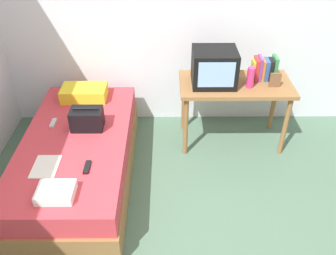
{
  "coord_description": "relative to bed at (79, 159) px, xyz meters",
  "views": [
    {
      "loc": [
        -0.13,
        -1.81,
        2.49
      ],
      "look_at": [
        -0.12,
        1.0,
        0.51
      ],
      "focal_mm": 38.15,
      "sensor_mm": 36.0,
      "label": 1
    }
  ],
  "objects": [
    {
      "name": "tv",
      "position": [
        1.34,
        0.62,
        0.67
      ],
      "size": [
        0.44,
        0.39,
        0.36
      ],
      "color": "black",
      "rests_on": "desk"
    },
    {
      "name": "desk",
      "position": [
        1.58,
        0.63,
        0.4
      ],
      "size": [
        1.16,
        0.6,
        0.74
      ],
      "color": "olive",
      "rests_on": "ground"
    },
    {
      "name": "book_row",
      "position": [
        1.87,
        0.71,
        0.6
      ],
      "size": [
        0.25,
        0.17,
        0.25
      ],
      "color": "gold",
      "rests_on": "desk"
    },
    {
      "name": "folded_towel",
      "position": [
        0.02,
        -0.74,
        0.29
      ],
      "size": [
        0.28,
        0.22,
        0.08
      ],
      "primitive_type": "cube",
      "color": "white",
      "rests_on": "bed"
    },
    {
      "name": "handbag",
      "position": [
        0.1,
        0.16,
        0.36
      ],
      "size": [
        0.3,
        0.2,
        0.22
      ],
      "color": "black",
      "rests_on": "bed"
    },
    {
      "name": "bed",
      "position": [
        0.0,
        0.0,
        0.0
      ],
      "size": [
        1.0,
        2.0,
        0.5
      ],
      "color": "olive",
      "rests_on": "ground"
    },
    {
      "name": "pillow",
      "position": [
        -0.04,
        0.72,
        0.32
      ],
      "size": [
        0.48,
        0.29,
        0.14
      ],
      "primitive_type": "cube",
      "color": "yellow",
      "rests_on": "bed"
    },
    {
      "name": "wall_back",
      "position": [
        0.99,
        1.15,
        1.05
      ],
      "size": [
        5.2,
        0.1,
        2.6
      ],
      "primitive_type": "cube",
      "color": "silver",
      "rests_on": "ground"
    },
    {
      "name": "ground_plane",
      "position": [
        0.99,
        -0.85,
        -0.25
      ],
      "size": [
        8.0,
        8.0,
        0.0
      ],
      "primitive_type": "plane",
      "color": "#4C6B56"
    },
    {
      "name": "remote_silver",
      "position": [
        -0.25,
        0.23,
        0.27
      ],
      "size": [
        0.04,
        0.14,
        0.02
      ],
      "primitive_type": "cube",
      "color": "#B7B7BC",
      "rests_on": "bed"
    },
    {
      "name": "water_bottle",
      "position": [
        1.7,
        0.53,
        0.6
      ],
      "size": [
        0.08,
        0.08,
        0.21
      ],
      "primitive_type": "cylinder",
      "color": "#E53372",
      "rests_on": "desk"
    },
    {
      "name": "remote_dark",
      "position": [
        0.19,
        -0.43,
        0.27
      ],
      "size": [
        0.04,
        0.16,
        0.02
      ],
      "primitive_type": "cube",
      "color": "black",
      "rests_on": "bed"
    },
    {
      "name": "magazine",
      "position": [
        -0.16,
        -0.41,
        0.26
      ],
      "size": [
        0.21,
        0.29,
        0.01
      ],
      "primitive_type": "cube",
      "color": "white",
      "rests_on": "bed"
    },
    {
      "name": "picture_frame",
      "position": [
        1.95,
        0.54,
        0.57
      ],
      "size": [
        0.11,
        0.02,
        0.15
      ],
      "primitive_type": "cube",
      "color": "brown",
      "rests_on": "desk"
    }
  ]
}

